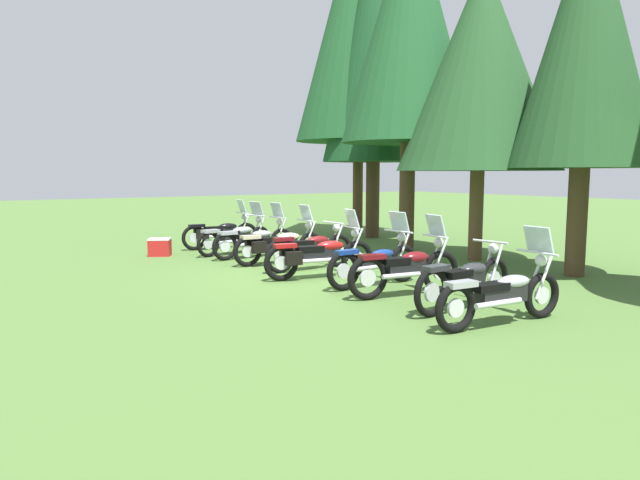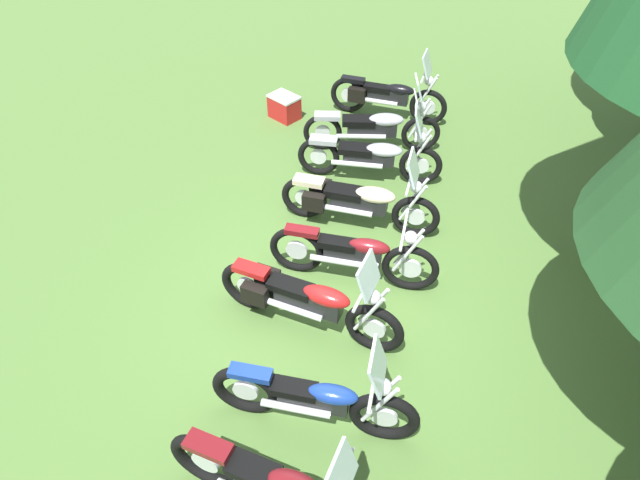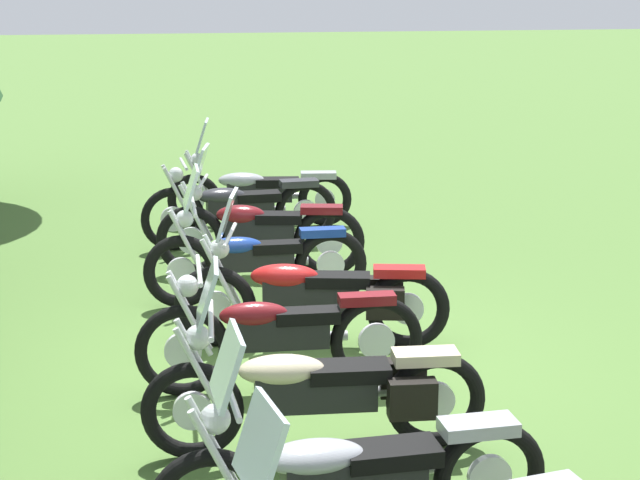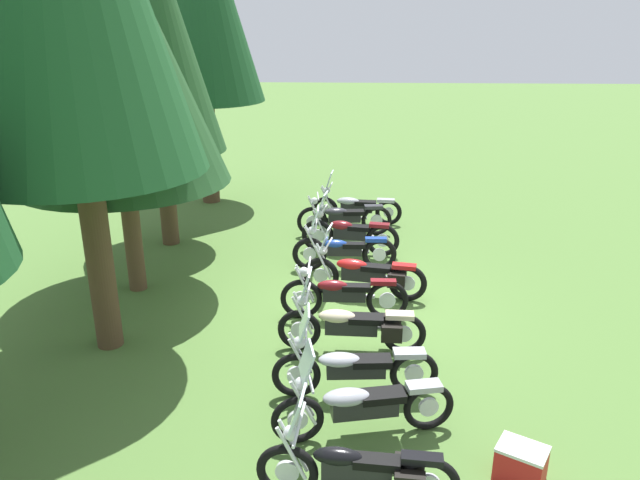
{
  "view_description": "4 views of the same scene",
  "coord_description": "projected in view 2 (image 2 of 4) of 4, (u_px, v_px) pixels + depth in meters",
  "views": [
    {
      "loc": [
        9.67,
        -6.42,
        2.09
      ],
      "look_at": [
        -0.92,
        0.72,
        0.58
      ],
      "focal_mm": 31.62,
      "sensor_mm": 36.0,
      "label": 1
    },
    {
      "loc": [
        4.74,
        0.98,
        5.46
      ],
      "look_at": [
        -0.26,
        -0.2,
        0.83
      ],
      "focal_mm": 31.69,
      "sensor_mm": 36.0,
      "label": 2
    },
    {
      "loc": [
        -8.19,
        0.95,
        3.27
      ],
      "look_at": [
        0.91,
        -0.32,
        0.83
      ],
      "focal_mm": 59.89,
      "sensor_mm": 36.0,
      "label": 3
    },
    {
      "loc": [
        -10.09,
        0.17,
        5.02
      ],
      "look_at": [
        0.79,
        0.66,
        1.0
      ],
      "focal_mm": 34.16,
      "sensor_mm": 36.0,
      "label": 4
    }
  ],
  "objects": [
    {
      "name": "motorcycle_0",
      "position": [
        387.0,
        95.0,
        10.43
      ],
      "size": [
        0.75,
        2.21,
        1.36
      ],
      "rotation": [
        0.0,
        0.0,
        1.49
      ],
      "color": "black",
      "rests_on": "ground_plane"
    },
    {
      "name": "picnic_cooler",
      "position": [
        284.0,
        107.0,
        10.58
      ],
      "size": [
        0.61,
        0.66,
        0.45
      ],
      "color": "red",
      "rests_on": "ground_plane"
    },
    {
      "name": "motorcycle_4",
      "position": [
        354.0,
        254.0,
        7.26
      ],
      "size": [
        0.78,
        2.24,
        1.02
      ],
      "rotation": [
        0.0,
        0.0,
        1.57
      ],
      "color": "black",
      "rests_on": "ground_plane"
    },
    {
      "name": "motorcycle_5",
      "position": [
        307.0,
        300.0,
        6.66
      ],
      "size": [
        0.87,
        2.36,
        1.37
      ],
      "rotation": [
        0.0,
        0.0,
        1.39
      ],
      "color": "black",
      "rests_on": "ground_plane"
    },
    {
      "name": "motorcycle_3",
      "position": [
        357.0,
        200.0,
        8.08
      ],
      "size": [
        0.77,
        2.34,
        1.35
      ],
      "rotation": [
        0.0,
        0.0,
        1.54
      ],
      "color": "black",
      "rests_on": "ground_plane"
    },
    {
      "name": "motorcycle_6",
      "position": [
        316.0,
        399.0,
        5.69
      ],
      "size": [
        0.77,
        2.17,
        1.37
      ],
      "rotation": [
        0.0,
        0.0,
        1.59
      ],
      "color": "black",
      "rests_on": "ground_plane"
    },
    {
      "name": "ground_plane",
      "position": [
        331.0,
        303.0,
        7.25
      ],
      "size": [
        80.0,
        80.0,
        0.0
      ],
      "primitive_type": "plane",
      "color": "#4C7033"
    },
    {
      "name": "motorcycle_2",
      "position": [
        371.0,
        155.0,
        8.95
      ],
      "size": [
        0.62,
        2.32,
        1.35
      ],
      "rotation": [
        0.0,
        0.0,
        1.64
      ],
      "color": "black",
      "rests_on": "ground_plane"
    },
    {
      "name": "motorcycle_1",
      "position": [
        374.0,
        126.0,
        9.59
      ],
      "size": [
        0.83,
        2.32,
        1.34
      ],
      "rotation": [
        0.0,
        0.0,
        1.77
      ],
      "color": "black",
      "rests_on": "ground_plane"
    }
  ]
}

